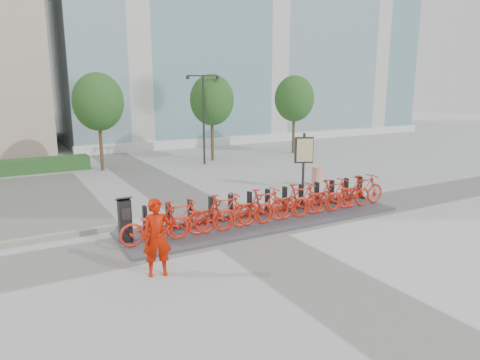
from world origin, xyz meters
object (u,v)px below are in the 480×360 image
construction_barrel (317,177)px  map_sign (304,153)px  bike_0 (155,225)px  worker_red (157,238)px  kiosk (125,220)px

construction_barrel → map_sign: (-0.91, -0.18, 1.17)m
bike_0 → worker_red: bearing=163.8°
kiosk → construction_barrel: 9.78m
bike_0 → worker_red: 2.00m
construction_barrel → map_sign: map_sign is taller
worker_red → construction_barrel: worker_red is taller
kiosk → map_sign: (8.40, 2.81, 0.90)m
kiosk → worker_red: (0.14, -2.39, 0.21)m
kiosk → worker_red: worker_red is taller
bike_0 → construction_barrel: size_ratio=2.22×
bike_0 → construction_barrel: bike_0 is taller
construction_barrel → map_sign: bearing=-168.9°
kiosk → construction_barrel: bearing=19.5°
construction_barrel → worker_red: bearing=-149.6°
kiosk → map_sign: bearing=20.2°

